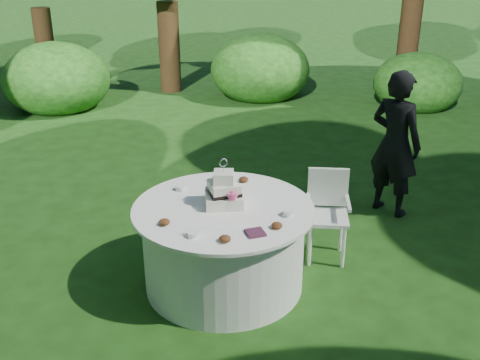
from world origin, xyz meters
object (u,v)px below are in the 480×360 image
object	(u,v)px
table	(224,246)
guest	(395,144)
napkins	(255,233)
cake	(224,192)
chair	(327,207)

from	to	relation	value
table	guest	bearing A→B (deg)	20.34
guest	napkins	bearing A→B (deg)	95.83
napkins	table	xyz separation A→B (m)	(-0.10, 0.53, -0.39)
guest	cake	xyz separation A→B (m)	(-2.18, -0.77, 0.07)
napkins	cake	size ratio (longest dim) A/B	0.33
napkins	chair	distance (m)	1.25
guest	chair	bearing A→B (deg)	93.01
table	chair	distance (m)	1.11
napkins	table	world-z (taller)	napkins
chair	table	bearing A→B (deg)	-170.65
guest	cake	bearing A→B (deg)	82.65
cake	chair	world-z (taller)	cake
napkins	cake	xyz separation A→B (m)	(-0.08, 0.58, 0.10)
napkins	cake	world-z (taller)	cake
table	cake	size ratio (longest dim) A/B	3.66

